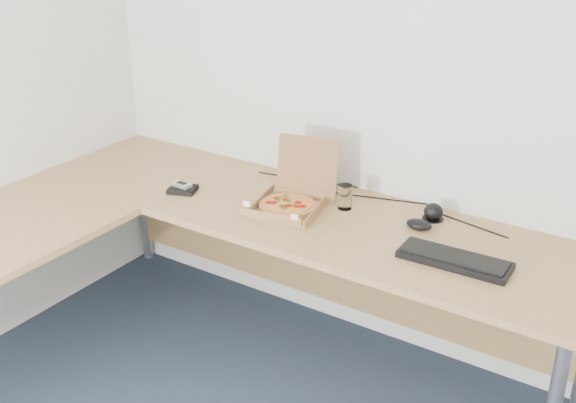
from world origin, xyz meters
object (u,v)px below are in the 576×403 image
Objects in this scene: desk at (169,234)px; drinking_glass at (345,197)px; keyboard at (455,260)px; pizza_box at (290,201)px; wallet at (183,189)px.

drinking_glass is (0.51, 0.55, 0.08)m from desk.
keyboard is (0.57, -0.20, -0.04)m from drinking_glass.
keyboard is at bearing -18.21° from pizza_box.
keyboard reaches higher than wallet.
keyboard is (0.76, -0.07, -0.02)m from pizza_box.
keyboard is 3.38× the size of wallet.
pizza_box is 0.52m from wallet.
wallet is at bearing 122.04° from desk.
pizza_box is 2.64× the size of wallet.
pizza_box is 0.23m from drinking_glass.
desk is at bearing -78.37° from wallet.
keyboard is 1.26m from wallet.
pizza_box reaches higher than keyboard.
wallet is at bearing -179.99° from keyboard.
pizza_box is (0.31, 0.42, 0.06)m from desk.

